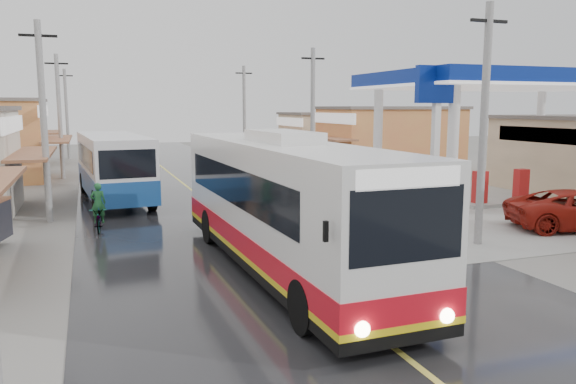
{
  "coord_description": "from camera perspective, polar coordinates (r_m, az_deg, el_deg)",
  "views": [
    {
      "loc": [
        -5.42,
        -15.41,
        4.65
      ],
      "look_at": [
        0.48,
        1.05,
        2.0
      ],
      "focal_mm": 35.0,
      "sensor_mm": 36.0,
      "label": 1
    }
  ],
  "objects": [
    {
      "name": "utility_poles_right",
      "position": [
        33.18,
        2.47,
        0.56
      ],
      "size": [
        1.6,
        36.0,
        8.0
      ],
      "primitive_type": null,
      "color": "gray",
      "rests_on": "ground"
    },
    {
      "name": "coach_bus",
      "position": [
        15.86,
        -0.63,
        -1.29
      ],
      "size": [
        3.14,
        12.82,
        3.98
      ],
      "rotation": [
        0.0,
        0.0,
        0.02
      ],
      "color": "silver",
      "rests_on": "road"
    },
    {
      "name": "cyclist",
      "position": [
        22.31,
        -18.67,
        -2.26
      ],
      "size": [
        0.7,
        1.77,
        1.88
      ],
      "rotation": [
        0.0,
        0.0,
        -0.05
      ],
      "color": "black",
      "rests_on": "ground"
    },
    {
      "name": "shopfronts_right",
      "position": [
        34.5,
        16.81,
        0.51
      ],
      "size": [
        11.0,
        44.0,
        4.8
      ],
      "primitive_type": null,
      "color": "beige",
      "rests_on": "ground"
    },
    {
      "name": "centre_line",
      "position": [
        31.24,
        -9.5,
        -0.01
      ],
      "size": [
        0.15,
        90.0,
        0.01
      ],
      "primitive_type": "cube",
      "color": "#D8CC4C",
      "rests_on": "road"
    },
    {
      "name": "ground",
      "position": [
        16.99,
        -0.34,
        -7.27
      ],
      "size": [
        120.0,
        120.0,
        0.0
      ],
      "primitive_type": "plane",
      "color": "slate",
      "rests_on": "ground"
    },
    {
      "name": "road",
      "position": [
        31.24,
        -9.5,
        -0.04
      ],
      "size": [
        12.0,
        90.0,
        0.02
      ],
      "primitive_type": "cube",
      "color": "black",
      "rests_on": "ground"
    },
    {
      "name": "utility_poles_left",
      "position": [
        31.8,
        -22.34,
        -0.44
      ],
      "size": [
        1.6,
        50.0,
        8.0
      ],
      "primitive_type": null,
      "color": "gray",
      "rests_on": "ground"
    },
    {
      "name": "second_bus",
      "position": [
        29.13,
        -17.31,
        2.54
      ],
      "size": [
        3.41,
        10.02,
        3.27
      ],
      "rotation": [
        0.0,
        0.0,
        0.08
      ],
      "color": "silver",
      "rests_on": "road"
    }
  ]
}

